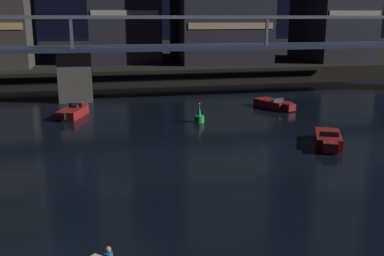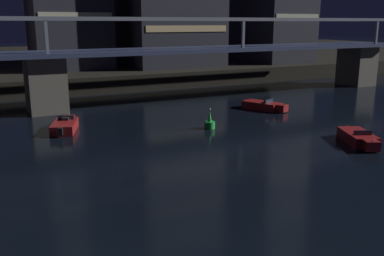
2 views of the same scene
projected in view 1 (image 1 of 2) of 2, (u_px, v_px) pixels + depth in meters
name	position (u px, v px, depth m)	size (l,w,h in m)	color
far_riverbank	(85.00, 56.00, 96.43)	(240.00, 80.00, 2.20)	black
river_bridge	(74.00, 60.00, 50.03)	(92.33, 6.40, 9.38)	#605B51
speedboat_near_center	(274.00, 104.00, 46.43)	(3.11, 5.07, 1.16)	maroon
speedboat_near_right	(73.00, 112.00, 42.52)	(3.00, 5.12, 1.16)	maroon
speedboat_mid_left	(328.00, 139.00, 33.02)	(3.31, 4.98, 1.16)	maroon
channel_buoy	(199.00, 117.00, 40.16)	(0.90, 0.90, 1.76)	green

